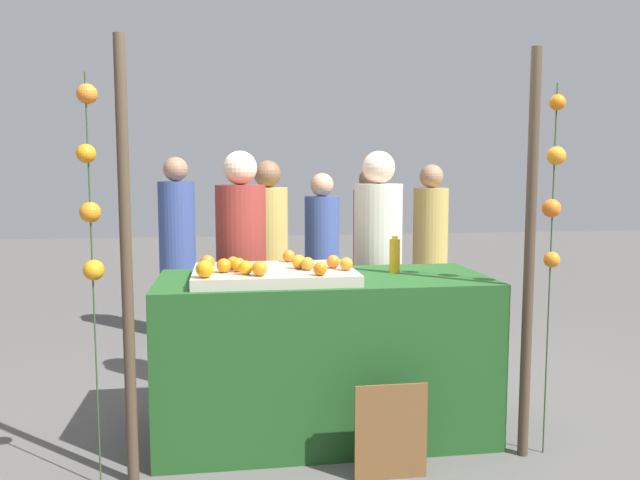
{
  "coord_description": "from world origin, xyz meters",
  "views": [
    {
      "loc": [
        -0.55,
        -3.54,
        1.54
      ],
      "look_at": [
        0.0,
        0.15,
        1.14
      ],
      "focal_mm": 34.98,
      "sensor_mm": 36.0,
      "label": 1
    }
  ],
  "objects": [
    {
      "name": "ground_plane",
      "position": [
        0.0,
        0.0,
        0.0
      ],
      "size": [
        24.0,
        24.0,
        0.0
      ],
      "primitive_type": "plane",
      "color": "#565451"
    },
    {
      "name": "stall_counter",
      "position": [
        0.0,
        0.0,
        0.47
      ],
      "size": [
        1.91,
        0.84,
        0.94
      ],
      "primitive_type": "cube",
      "color": "#1E4C1E",
      "rests_on": "ground_plane"
    },
    {
      "name": "orange_tray",
      "position": [
        -0.29,
        -0.05,
        0.97
      ],
      "size": [
        0.9,
        0.66,
        0.06
      ],
      "primitive_type": "cube",
      "color": "#B2AD99",
      "rests_on": "stall_counter"
    },
    {
      "name": "orange_0",
      "position": [
        0.04,
        -0.07,
        1.04
      ],
      "size": [
        0.08,
        0.08,
        0.08
      ],
      "primitive_type": "sphere",
      "color": "orange",
      "rests_on": "orange_tray"
    },
    {
      "name": "orange_1",
      "position": [
        -0.57,
        -0.14,
        1.04
      ],
      "size": [
        0.08,
        0.08,
        0.08
      ],
      "primitive_type": "sphere",
      "color": "orange",
      "rests_on": "orange_tray"
    },
    {
      "name": "orange_2",
      "position": [
        -0.67,
        -0.01,
        1.04
      ],
      "size": [
        0.08,
        0.08,
        0.08
      ],
      "primitive_type": "sphere",
      "color": "orange",
      "rests_on": "orange_tray"
    },
    {
      "name": "orange_3",
      "position": [
        -0.15,
        -0.06,
        1.04
      ],
      "size": [
        0.08,
        0.08,
        0.08
      ],
      "primitive_type": "sphere",
      "color": "orange",
      "rests_on": "orange_tray"
    },
    {
      "name": "orange_4",
      "position": [
        -0.39,
        -0.28,
        1.04
      ],
      "size": [
        0.08,
        0.08,
        0.08
      ],
      "primitive_type": "sphere",
      "color": "orange",
      "rests_on": "orange_tray"
    },
    {
      "name": "orange_5",
      "position": [
        -0.07,
        -0.32,
        1.04
      ],
      "size": [
        0.07,
        0.07,
        0.07
      ],
      "primitive_type": "sphere",
      "color": "orange",
      "rests_on": "orange_tray"
    },
    {
      "name": "orange_6",
      "position": [
        -0.46,
        -0.23,
        1.04
      ],
      "size": [
        0.08,
        0.08,
        0.08
      ],
      "primitive_type": "sphere",
      "color": "orange",
      "rests_on": "orange_tray"
    },
    {
      "name": "orange_7",
      "position": [
        -0.49,
        -0.12,
        1.04
      ],
      "size": [
        0.08,
        0.08,
        0.08
      ],
      "primitive_type": "sphere",
      "color": "orange",
      "rests_on": "orange_tray"
    },
    {
      "name": "orange_8",
      "position": [
        -0.67,
        -0.3,
        1.05
      ],
      "size": [
        0.09,
        0.09,
        0.09
      ],
      "primitive_type": "sphere",
      "color": "orange",
      "rests_on": "orange_tray"
    },
    {
      "name": "orange_9",
      "position": [
        -0.11,
        -0.12,
        1.04
      ],
      "size": [
        0.07,
        0.07,
        0.07
      ],
      "primitive_type": "sphere",
      "color": "orange",
      "rests_on": "orange_tray"
    },
    {
      "name": "orange_10",
      "position": [
        0.1,
        -0.16,
        1.04
      ],
      "size": [
        0.07,
        0.07,
        0.07
      ],
      "primitive_type": "sphere",
      "color": "orange",
      "rests_on": "orange_tray"
    },
    {
      "name": "orange_11",
      "position": [
        -0.52,
        -0.03,
        1.04
      ],
      "size": [
        0.07,
        0.07,
        0.07
      ],
      "primitive_type": "sphere",
      "color": "orange",
      "rests_on": "orange_tray"
    },
    {
      "name": "orange_12",
      "position": [
        -0.18,
        0.23,
        1.04
      ],
      "size": [
        0.07,
        0.07,
        0.07
      ],
      "primitive_type": "sphere",
      "color": "orange",
      "rests_on": "orange_tray"
    },
    {
      "name": "juice_bottle",
      "position": [
        0.45,
        0.09,
        1.05
      ],
      "size": [
        0.06,
        0.06,
        0.22
      ],
      "color": "orange",
      "rests_on": "stall_counter"
    },
    {
      "name": "chalkboard_sign",
      "position": [
        0.25,
        -0.61,
        0.24
      ],
      "size": [
        0.37,
        0.03,
        0.51
      ],
      "color": "brown",
      "rests_on": "ground_plane"
    },
    {
      "name": "vendor_left",
      "position": [
        -0.46,
        0.69,
        0.79
      ],
      "size": [
        0.34,
        0.34,
        1.69
      ],
      "color": "maroon",
      "rests_on": "ground_plane"
    },
    {
      "name": "vendor_right",
      "position": [
        0.5,
        0.72,
        0.79
      ],
      "size": [
        0.34,
        0.34,
        1.7
      ],
      "color": "beige",
      "rests_on": "ground_plane"
    },
    {
      "name": "crowd_person_0",
      "position": [
        -1.03,
        2.44,
        0.79
      ],
      "size": [
        0.34,
        0.34,
        1.7
      ],
      "color": "#384C8C",
      "rests_on": "ground_plane"
    },
    {
      "name": "crowd_person_1",
      "position": [
        0.84,
        2.46,
        0.74
      ],
      "size": [
        0.32,
        0.32,
        1.59
      ],
      "color": "maroon",
      "rests_on": "ground_plane"
    },
    {
      "name": "crowd_person_2",
      "position": [
        1.34,
        2.07,
        0.76
      ],
      "size": [
        0.33,
        0.33,
        1.63
      ],
      "color": "tan",
      "rests_on": "ground_plane"
    },
    {
      "name": "crowd_person_3",
      "position": [
        -0.22,
        1.58,
        0.77
      ],
      "size": [
        0.33,
        0.33,
        1.65
      ],
      "color": "tan",
      "rests_on": "ground_plane"
    },
    {
      "name": "crowd_person_4",
      "position": [
        0.29,
        1.97,
        0.72
      ],
      "size": [
        0.31,
        0.31,
        1.55
      ],
      "color": "#384C8C",
      "rests_on": "ground_plane"
    },
    {
      "name": "canopy_post_left",
      "position": [
        -1.04,
        -0.46,
        1.09
      ],
      "size": [
        0.06,
        0.06,
        2.19
      ],
      "primitive_type": "cylinder",
      "color": "#473828",
      "rests_on": "ground_plane"
    },
    {
      "name": "canopy_post_right",
      "position": [
        1.04,
        -0.46,
        1.09
      ],
      "size": [
        0.06,
        0.06,
        2.19
      ],
      "primitive_type": "cylinder",
      "color": "#473828",
      "rests_on": "ground_plane"
    },
    {
      "name": "garland_strand_left",
      "position": [
        -1.19,
        -0.47,
        1.45
      ],
      "size": [
        0.11,
        0.11,
        2.01
      ],
      "color": "#2D4C23",
      "rests_on": "ground_plane"
    },
    {
      "name": "garland_strand_right",
      "position": [
        1.16,
        -0.46,
        1.47
      ],
      "size": [
        0.12,
        0.1,
        2.01
      ],
      "color": "#2D4C23",
      "rests_on": "ground_plane"
    }
  ]
}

